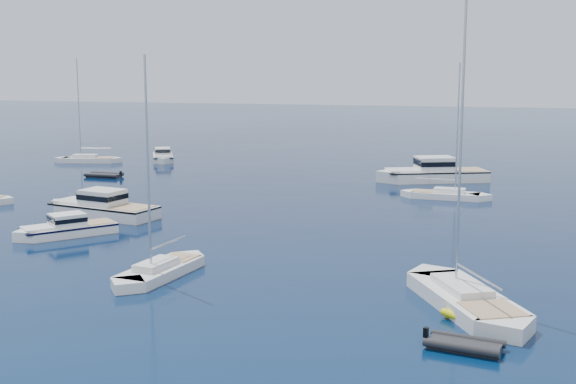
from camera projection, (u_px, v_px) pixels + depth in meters
The scene contains 12 objects.
ground at pixel (189, 332), 35.52m from camera, with size 400.00×400.00×0.00m, color #08274B.
motor_cruiser_left at pixel (66, 236), 55.49m from camera, with size 2.42×7.90×2.07m, color white, non-canonical shape.
motor_cruiser_centre at pixel (101, 216), 62.66m from camera, with size 3.32×10.84×2.84m, color silver, non-canonical shape.
motor_cruiser_distant at pixel (432, 181), 81.45m from camera, with size 3.88×12.70×3.33m, color silver, non-canonical shape.
motor_cruiser_horizon at pixel (163, 161), 98.69m from camera, with size 2.49×8.15×2.14m, color silver, non-canonical shape.
sailboat_fore at pixel (160, 276), 44.97m from camera, with size 2.35×9.03×13.27m, color silver, non-canonical shape.
sailboat_mid_r at pixel (465, 307), 39.20m from camera, with size 3.12×12.01×17.66m, color silver, non-canonical shape.
sailboat_centre at pixel (445, 198), 70.97m from camera, with size 2.28×8.77×12.89m, color white, non-canonical shape.
sailboat_far_l at pixel (88, 162), 97.20m from camera, with size 2.39×9.18×13.49m, color silver, non-canonical shape.
tender_yellow at pixel (476, 324), 36.63m from camera, with size 1.87×3.36×0.95m, color #CFD00C, non-canonical shape.
tender_grey_near at pixel (464, 350), 33.32m from camera, with size 1.92×3.46×0.95m, color black, non-canonical shape.
tender_grey_far at pixel (104, 177), 84.41m from camera, with size 2.24×4.17×0.95m, color black, non-canonical shape.
Camera 1 is at (13.24, -31.62, 12.23)m, focal length 47.91 mm.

